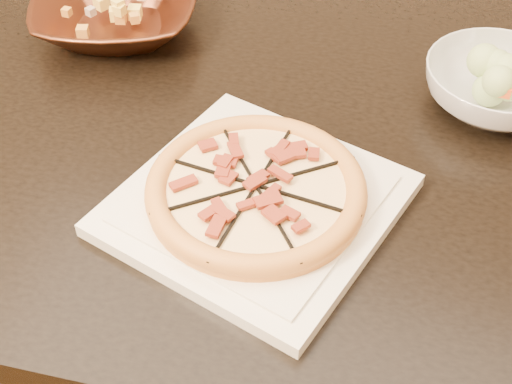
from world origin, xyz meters
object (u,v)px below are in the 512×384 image
dining_table (220,164)px  salad_bowl (497,87)px  bronze_bowl (116,14)px  plate (256,204)px  pizza (256,190)px

dining_table → salad_bowl: salad_bowl is taller
dining_table → bronze_bowl: (-0.22, 0.13, 0.14)m
dining_table → bronze_bowl: bearing=149.8°
plate → pizza: size_ratio=1.39×
bronze_bowl → salad_bowl: size_ratio=1.27×
dining_table → plate: bearing=-54.1°
plate → bronze_bowl: 0.45m
plate → salad_bowl: salad_bowl is taller
dining_table → salad_bowl: (0.35, 0.14, 0.14)m
bronze_bowl → salad_bowl: bearing=1.2°
plate → salad_bowl: size_ratio=1.79×
plate → bronze_bowl: (-0.34, 0.29, 0.02)m
plate → pizza: pizza is taller
salad_bowl → bronze_bowl: bearing=-178.8°
pizza → bronze_bowl: 0.45m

